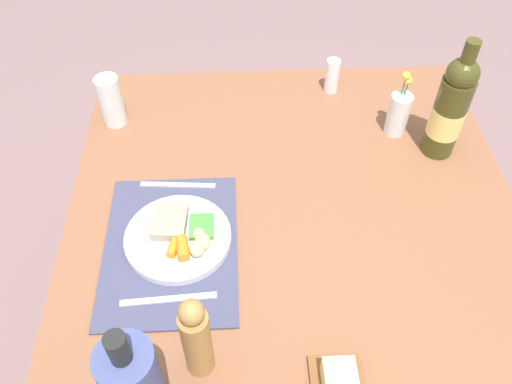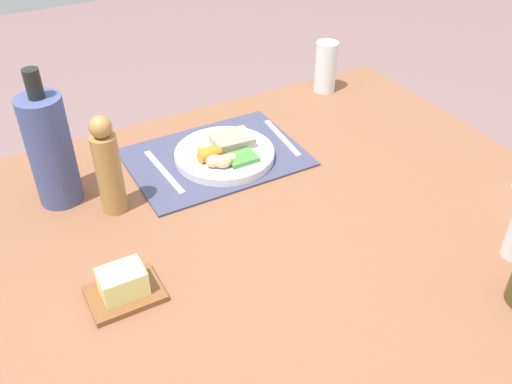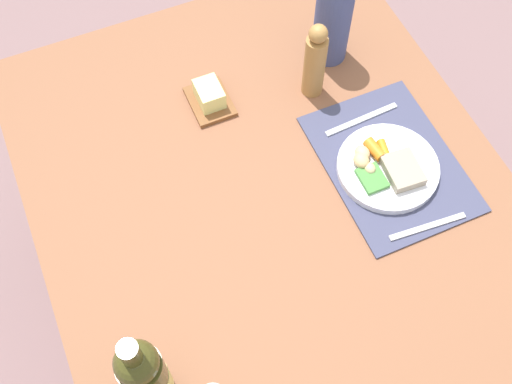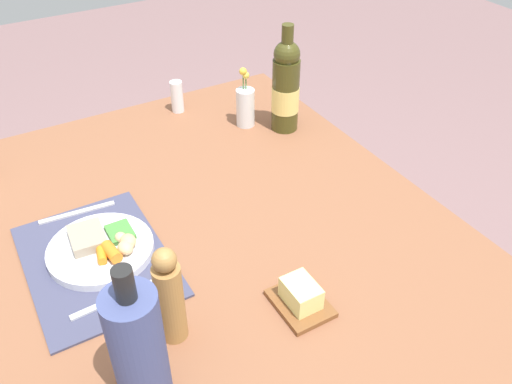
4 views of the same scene
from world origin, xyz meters
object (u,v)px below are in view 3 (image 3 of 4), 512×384
Objects in this scene: knife at (361,119)px; wine_bottle at (146,378)px; fork at (428,227)px; dinner_plate at (387,167)px; pepper_mill at (315,62)px; cooler_bottle at (333,19)px; butter_dish at (210,97)px; dining_table at (276,213)px.

knife is 0.61× the size of wine_bottle.
dinner_plate is at bearing 9.01° from fork.
pepper_mill is (0.56, -0.61, -0.03)m from wine_bottle.
cooler_bottle is 0.36m from butter_dish.
pepper_mill is (0.46, 0.07, 0.10)m from fork.
wine_bottle reaches higher than dinner_plate.
fork is 0.93× the size of knife.
dinner_plate is 0.15m from knife.
fork is (-0.20, -0.28, 0.07)m from dining_table.
fork and knife have the same top height.
dinner_plate is at bearing -96.62° from dining_table.
dinner_plate reaches higher than fork.
wine_bottle is 0.73m from butter_dish.
fork is at bearing -125.32° from dining_table.
dining_table is at bearing -172.96° from butter_dish.
knife is (0.12, -0.28, 0.07)m from dining_table.
dining_table is 10.42× the size of butter_dish.
fork is at bearing -171.72° from pepper_mill.
butter_dish is at bearing 54.92° from knife.
dinner_plate is at bearing 174.28° from cooler_bottle.
wine_bottle is 0.83m from pepper_mill.
fork is (-0.17, -0.01, -0.01)m from dinner_plate.
knife is 0.18m from pepper_mill.
cooler_bottle is at bearing -5.72° from dinner_plate.
wine_bottle is 1.46× the size of pepper_mill.
fork is at bearing 176.31° from knife.
dining_table is 0.34m from butter_dish.
pepper_mill reaches higher than dining_table.
wine_bottle reaches higher than cooler_bottle.
cooler_bottle is 2.37× the size of butter_dish.
butter_dish is (0.35, 0.31, 0.00)m from dinner_plate.
cooler_bottle is (0.23, -0.02, 0.12)m from knife.
cooler_bottle is at bearing -45.25° from pepper_mill.
pepper_mill is at bearing -39.54° from dining_table.
wine_bottle is (-0.30, 0.40, 0.20)m from dining_table.
wine_bottle is at bearing 132.58° from pepper_mill.
cooler_bottle is 1.36× the size of pepper_mill.
wine_bottle is at bearing 132.88° from cooler_bottle.
wine_bottle is (-0.66, 0.71, 0.01)m from cooler_bottle.
dining_table is at bearing 83.38° from dinner_plate.
butter_dish is at bearing 76.04° from pepper_mill.
butter_dish is (0.20, 0.32, 0.02)m from knife.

